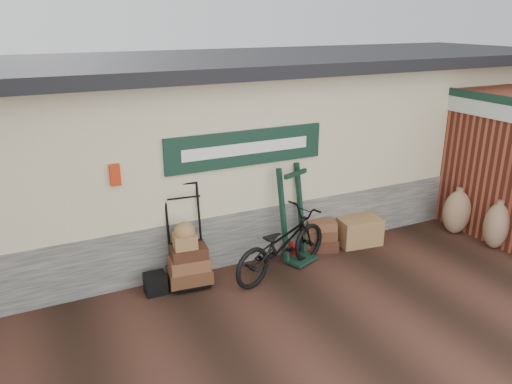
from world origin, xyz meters
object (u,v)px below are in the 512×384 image
(green_barrow, at_px, (294,215))
(black_trunk, at_px, (155,284))
(wicker_hamper, at_px, (359,231))
(suitcase_stack, at_px, (320,235))
(porter_trolley, at_px, (186,234))
(bicycle, at_px, (282,241))

(green_barrow, distance_m, black_trunk, 2.46)
(wicker_hamper, distance_m, black_trunk, 3.73)
(green_barrow, distance_m, wicker_hamper, 1.47)
(suitcase_stack, bearing_deg, porter_trolley, -179.40)
(wicker_hamper, xyz_separation_m, black_trunk, (-3.73, -0.07, -0.09))
(bicycle, bearing_deg, wicker_hamper, -96.66)
(suitcase_stack, height_order, black_trunk, suitcase_stack)
(suitcase_stack, height_order, wicker_hamper, suitcase_stack)
(suitcase_stack, relative_size, black_trunk, 1.98)
(porter_trolley, xyz_separation_m, black_trunk, (-0.54, -0.15, -0.62))
(porter_trolley, relative_size, wicker_hamper, 2.09)
(black_trunk, bearing_deg, porter_trolley, 15.01)
(suitcase_stack, relative_size, wicker_hamper, 0.82)
(black_trunk, relative_size, bicycle, 0.16)
(porter_trolley, xyz_separation_m, wicker_hamper, (3.19, -0.08, -0.53))
(green_barrow, height_order, black_trunk, green_barrow)
(porter_trolley, distance_m, wicker_hamper, 3.23)
(porter_trolley, height_order, suitcase_stack, porter_trolley)
(green_barrow, relative_size, suitcase_stack, 2.62)
(suitcase_stack, xyz_separation_m, black_trunk, (-2.96, -0.17, -0.12))
(black_trunk, xyz_separation_m, bicycle, (1.95, -0.29, 0.41))
(porter_trolley, relative_size, bicycle, 0.80)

